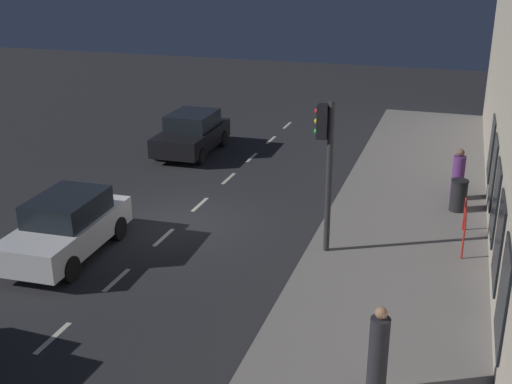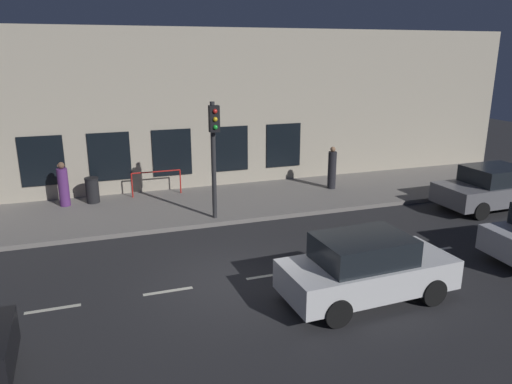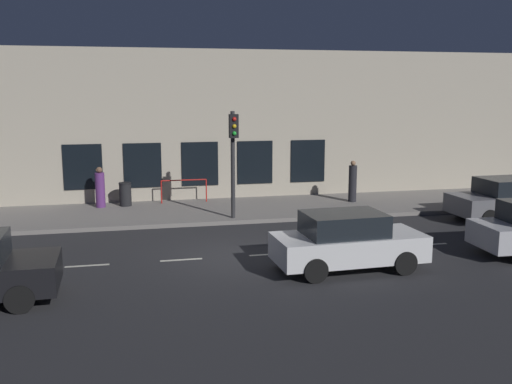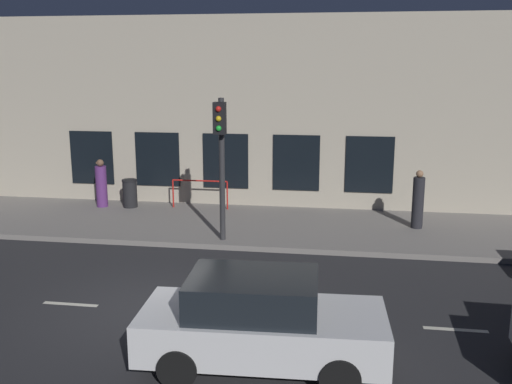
% 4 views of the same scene
% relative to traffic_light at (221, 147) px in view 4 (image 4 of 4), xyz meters
% --- Properties ---
extents(ground_plane, '(60.00, 60.00, 0.00)m').
position_rel_traffic_light_xyz_m(ground_plane, '(-4.39, 0.73, -2.77)').
color(ground_plane, '#28282B').
extents(sidewalk, '(4.50, 32.00, 0.15)m').
position_rel_traffic_light_xyz_m(sidewalk, '(1.86, 0.73, -2.69)').
color(sidewalk, gray).
rests_on(sidewalk, ground).
extents(building_facade, '(0.65, 32.00, 6.51)m').
position_rel_traffic_light_xyz_m(building_facade, '(4.41, 0.73, 0.48)').
color(building_facade, '#B2A893').
rests_on(building_facade, ground).
extents(lane_centre_line, '(0.12, 27.20, 0.01)m').
position_rel_traffic_light_xyz_m(lane_centre_line, '(-4.39, -0.27, -2.76)').
color(lane_centre_line, beige).
rests_on(lane_centre_line, ground).
extents(traffic_light, '(0.50, 0.32, 3.91)m').
position_rel_traffic_light_xyz_m(traffic_light, '(0.00, 0.00, 0.00)').
color(traffic_light, '#2D2D30').
rests_on(traffic_light, sidewalk).
extents(parked_car_1, '(1.94, 4.11, 1.58)m').
position_rel_traffic_light_xyz_m(parked_car_1, '(-6.26, -1.98, -1.98)').
color(parked_car_1, silver).
rests_on(parked_car_1, ground).
extents(pedestrian_0, '(0.47, 0.47, 1.63)m').
position_rel_traffic_light_xyz_m(pedestrian_0, '(3.19, 4.87, -1.87)').
color(pedestrian_0, '#5B2D70').
rests_on(pedestrian_0, sidewalk).
extents(pedestrian_1, '(0.48, 0.48, 1.74)m').
position_rel_traffic_light_xyz_m(pedestrian_1, '(2.13, -5.48, -1.81)').
color(pedestrian_1, '#232328').
rests_on(pedestrian_1, sidewalk).
extents(trash_bin, '(0.50, 0.50, 0.96)m').
position_rel_traffic_light_xyz_m(trash_bin, '(3.26, 3.89, -2.14)').
color(trash_bin, black).
rests_on(trash_bin, sidewalk).
extents(red_railing, '(0.05, 1.93, 0.97)m').
position_rel_traffic_light_xyz_m(red_railing, '(3.45, 1.49, -1.91)').
color(red_railing, red).
rests_on(red_railing, sidewalk).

